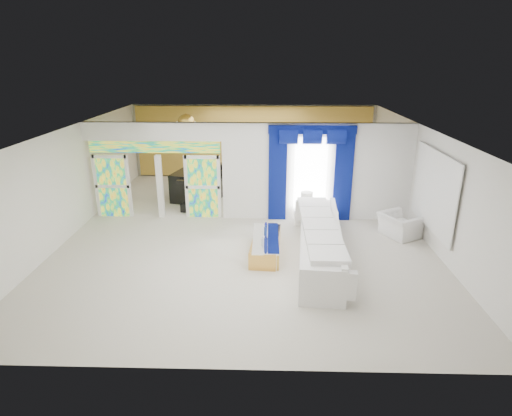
{
  "coord_description": "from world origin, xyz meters",
  "views": [
    {
      "loc": [
        0.59,
        -11.61,
        4.82
      ],
      "look_at": [
        0.3,
        -1.2,
        1.1
      ],
      "focal_mm": 29.65,
      "sensor_mm": 36.0,
      "label": 1
    }
  ],
  "objects_px": {
    "armchair": "(399,225)",
    "white_sofa": "(320,244)",
    "coffee_table": "(266,246)",
    "console_table": "(316,217)",
    "grand_piano": "(200,184)"
  },
  "relations": [
    {
      "from": "coffee_table",
      "to": "armchair",
      "type": "height_order",
      "value": "armchair"
    },
    {
      "from": "coffee_table",
      "to": "grand_piano",
      "type": "height_order",
      "value": "grand_piano"
    },
    {
      "from": "coffee_table",
      "to": "white_sofa",
      "type": "bearing_deg",
      "value": -12.53
    },
    {
      "from": "console_table",
      "to": "grand_piano",
      "type": "relative_size",
      "value": 0.65
    },
    {
      "from": "white_sofa",
      "to": "grand_piano",
      "type": "bearing_deg",
      "value": 131.96
    },
    {
      "from": "coffee_table",
      "to": "grand_piano",
      "type": "relative_size",
      "value": 0.99
    },
    {
      "from": "white_sofa",
      "to": "grand_piano",
      "type": "relative_size",
      "value": 2.26
    },
    {
      "from": "grand_piano",
      "to": "white_sofa",
      "type": "bearing_deg",
      "value": -38.93
    },
    {
      "from": "white_sofa",
      "to": "coffee_table",
      "type": "xyz_separation_m",
      "value": [
        -1.35,
        0.3,
        -0.21
      ]
    },
    {
      "from": "armchair",
      "to": "coffee_table",
      "type": "bearing_deg",
      "value": 78.79
    },
    {
      "from": "console_table",
      "to": "armchair",
      "type": "relative_size",
      "value": 1.29
    },
    {
      "from": "console_table",
      "to": "grand_piano",
      "type": "xyz_separation_m",
      "value": [
        -3.91,
        2.54,
        0.29
      ]
    },
    {
      "from": "coffee_table",
      "to": "armchair",
      "type": "xyz_separation_m",
      "value": [
        3.78,
        1.25,
        0.11
      ]
    },
    {
      "from": "coffee_table",
      "to": "console_table",
      "type": "relative_size",
      "value": 1.52
    },
    {
      "from": "armchair",
      "to": "white_sofa",
      "type": "bearing_deg",
      "value": 92.98
    }
  ]
}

